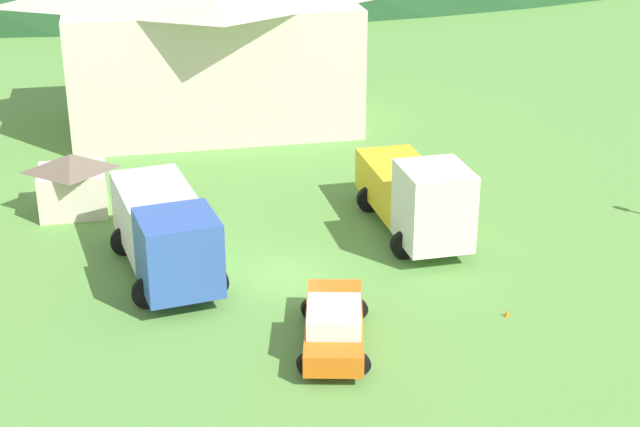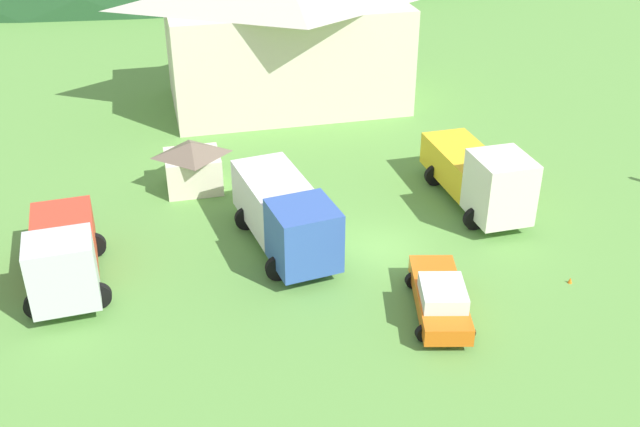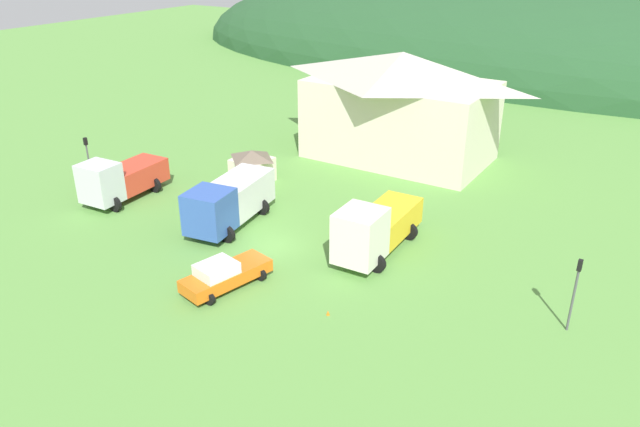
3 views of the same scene
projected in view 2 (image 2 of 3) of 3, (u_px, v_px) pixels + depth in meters
The scene contains 8 objects.
ground_plane at pixel (381, 249), 33.54m from camera, with size 200.00×200.00×0.00m, color #5B9342.
depot_building at pixel (285, 33), 47.39m from camera, with size 15.82×9.56×8.93m.
play_shed_cream at pixel (193, 165), 38.13m from camera, with size 2.98×2.74×2.56m.
tow_truck_silver at pixel (63, 254), 30.16m from camera, with size 3.57×6.75×3.30m.
box_truck_blue at pixel (286, 214), 32.77m from camera, with size 4.03×7.84×3.22m.
heavy_rig_striped at pixel (481, 176), 36.12m from camera, with size 3.41×7.95×3.55m.
service_pickup_orange at pixel (440, 297), 28.96m from camera, with size 2.98×5.37×1.66m.
traffic_cone_near_pickup at pixel (570, 283), 31.25m from camera, with size 0.36×0.36×0.53m, color orange.
Camera 2 is at (-9.29, -27.03, 17.85)m, focal length 42.02 mm.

